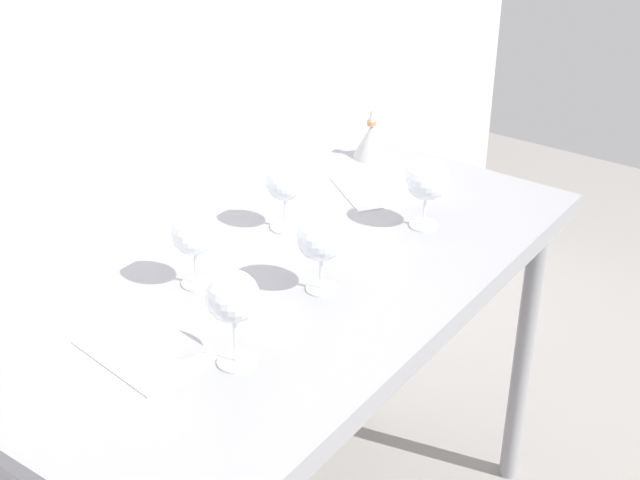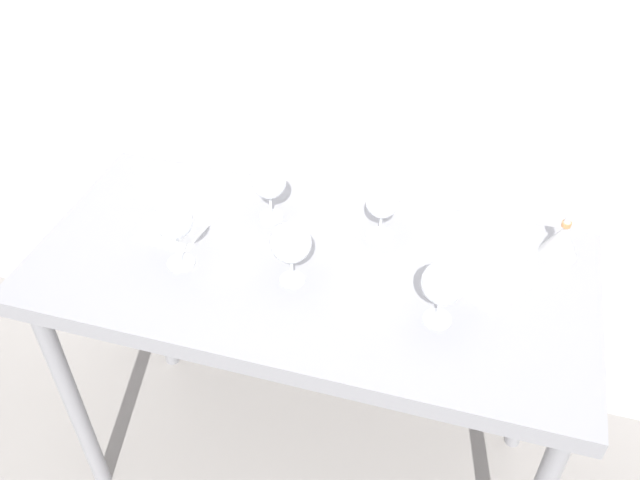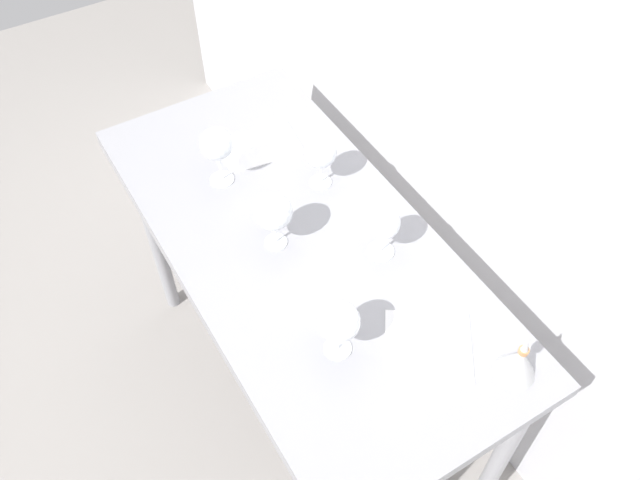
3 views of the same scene
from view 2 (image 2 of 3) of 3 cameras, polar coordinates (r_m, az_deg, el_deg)
ground_plane at (r=2.39m, az=-0.62°, el=-18.07°), size 6.00×6.00×0.00m
back_wall at (r=1.87m, az=3.58°, el=17.14°), size 3.80×0.04×2.60m
steel_counter at (r=1.76m, az=-0.86°, el=-4.72°), size 1.40×0.65×0.90m
wine_glass_near_center at (r=1.57m, az=-2.48°, el=-0.31°), size 0.10×0.10×0.17m
wine_glass_far_left at (r=1.76m, az=-4.31°, el=4.81°), size 0.09×0.09×0.16m
wine_glass_near_right at (r=1.50m, az=10.35°, el=-3.70°), size 0.10×0.10×0.17m
wine_glass_far_right at (r=1.70m, az=5.28°, el=3.12°), size 0.08×0.08×0.16m
wine_glass_near_left at (r=1.64m, az=-12.27°, el=1.50°), size 0.09×0.09×0.19m
tasting_sheet_upper at (r=1.71m, az=14.20°, el=-2.78°), size 0.27×0.27×0.00m
tasting_sheet_lower at (r=1.85m, az=-11.53°, el=1.71°), size 0.19×0.25×0.00m
decanter_funnel at (r=1.79m, az=19.75°, el=0.04°), size 0.10×0.10×0.14m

